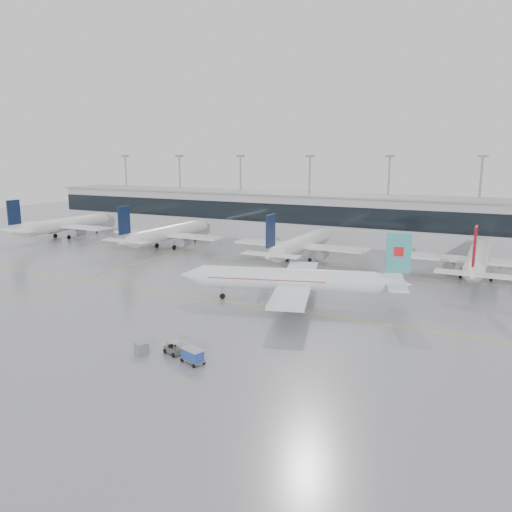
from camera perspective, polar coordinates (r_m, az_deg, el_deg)
The scene contains 16 objects.
ground at distance 79.03m, azimuth -3.89°, elevation -5.10°, with size 320.00×320.00×0.00m, color gray.
taxi_line_main at distance 79.03m, azimuth -3.89°, elevation -5.09°, with size 120.00×0.25×0.01m, color gold.
taxi_line_north at distance 105.20m, azimuth 4.37°, elevation -0.93°, with size 120.00×0.25×0.01m, color gold.
taxi_line_cross at distance 107.87m, azimuth -13.69°, elevation -0.92°, with size 0.25×60.00×0.01m, color gold.
terminal at distance 134.01m, azimuth 9.58°, elevation 4.20°, with size 180.00×15.00×12.00m, color #AAAAAE.
terminal_glass at distance 126.68m, azimuth 8.60°, elevation 4.51°, with size 180.00×0.20×5.00m, color black.
terminal_roof at distance 133.40m, azimuth 9.67°, elevation 6.84°, with size 182.00×16.00×0.40m, color gray.
light_masts at distance 139.06m, azimuth 10.41°, elevation 7.47°, with size 156.40×1.00×22.60m.
air_canada_jet at distance 77.02m, azimuth 4.47°, elevation -2.77°, with size 35.67×28.98×11.35m.
parked_jet_a at distance 148.02m, azimuth -21.04°, elevation 3.38°, with size 29.64×36.96×11.72m.
parked_jet_b at distance 124.68m, azimuth -10.03°, elevation 2.60°, with size 29.64×36.96×11.72m.
parked_jet_c at distance 107.85m, azimuth 5.13°, elevation 1.37°, with size 29.64×36.96×11.72m.
parked_jet_d at distance 100.83m, azimuth 23.99°, elevation -0.28°, with size 29.64×36.96×11.72m.
baggage_tug at distance 58.97m, azimuth -9.40°, elevation -10.48°, with size 3.41×2.06×1.63m.
baggage_cart at distance 56.11m, azimuth -7.26°, elevation -11.15°, with size 3.03×2.29×1.67m.
gse_unit at distance 59.64m, azimuth -12.96°, elevation -10.26°, with size 1.36×1.27×1.36m, color slate.
Camera 1 is at (38.41, -65.34, 22.39)m, focal length 35.00 mm.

